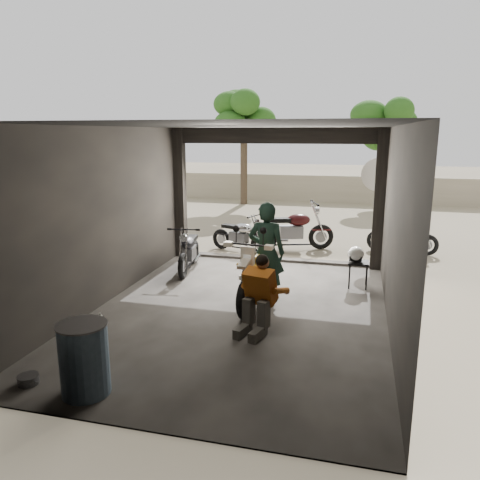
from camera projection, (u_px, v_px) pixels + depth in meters
The scene contains 16 objects.
ground at pixel (239, 313), 8.21m from camera, with size 80.00×80.00×0.00m, color #7A6D56.
garage at pixel (247, 235), 8.44m from camera, with size 7.00×7.13×3.20m.
boundary_wall at pixel (316, 188), 21.30m from camera, with size 18.00×0.30×1.20m, color gray.
tree_left at pixel (244, 111), 19.85m from camera, with size 2.20×2.20×5.60m.
tree_right at pixel (384, 121), 19.96m from camera, with size 2.20×2.20×5.00m.
main_bike at pixel (259, 270), 8.47m from camera, with size 0.80×1.95×1.30m, color beige, non-canonical shape.
left_bike at pixel (189, 248), 10.60m from camera, with size 0.66×1.60×1.08m, color black, non-canonical shape.
outside_bike_a at pixel (240, 233), 12.26m from camera, with size 0.63×1.54×1.04m, color black, non-canonical shape.
outside_bike_b at pixel (293, 226), 12.48m from camera, with size 0.79×1.91×1.29m, color #3D0E10, non-canonical shape.
outside_bike_c at pixel (402, 233), 12.15m from camera, with size 0.64×1.56×1.06m, color black, non-canonical shape.
rider at pixel (266, 252), 8.59m from camera, with size 0.69×0.45×1.88m, color black.
mechanic at pixel (256, 297), 7.23m from camera, with size 0.61×0.83×1.20m, color #C9681A, non-canonical shape.
stool at pixel (359, 265), 9.42m from camera, with size 0.40×0.40×0.55m.
helmet at pixel (356, 254), 9.39m from camera, with size 0.32×0.34×0.31m, color white.
oil_drum at pixel (84, 360), 5.55m from camera, with size 0.58×0.58×0.90m, color #435B71.
sign_post at pixel (377, 190), 11.70m from camera, with size 0.83×0.08×2.48m.
Camera 1 is at (1.92, -7.47, 3.09)m, focal length 35.00 mm.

